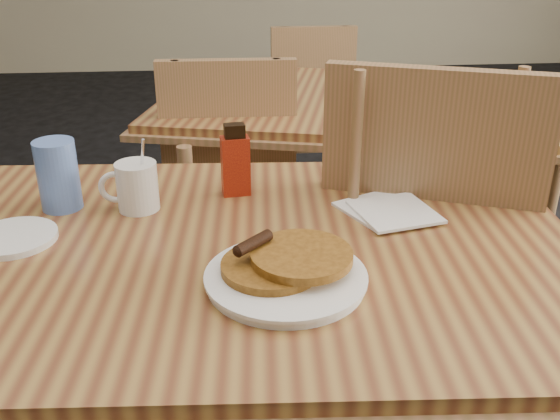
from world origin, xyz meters
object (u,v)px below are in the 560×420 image
object	(u,v)px
chair_neighbor_far	(315,108)
pancake_plate	(286,272)
coffee_mug	(136,186)
chair_neighbor_near	(410,231)
main_table	(242,263)
blue_tumbler	(58,175)
chair_main_far	(231,190)
syrup_bottle	(235,162)
neighbor_table	(355,108)

from	to	relation	value
chair_neighbor_far	pancake_plate	xyz separation A→B (m)	(-0.31, -1.87, 0.26)
chair_neighbor_far	coffee_mug	bearing A→B (deg)	-111.42
chair_neighbor_near	coffee_mug	size ratio (longest dim) A/B	6.57
main_table	pancake_plate	xyz separation A→B (m)	(0.07, -0.14, 0.06)
chair_neighbor_far	chair_neighbor_near	size ratio (longest dim) A/B	0.84
main_table	blue_tumbler	bearing A→B (deg)	152.33
chair_main_far	pancake_plate	distance (m)	0.90
chair_neighbor_near	pancake_plate	distance (m)	0.57
main_table	syrup_bottle	xyz separation A→B (m)	(-0.00, 0.23, 0.11)
neighbor_table	chair_main_far	distance (m)	0.54
main_table	chair_main_far	bearing A→B (deg)	91.25
coffee_mug	main_table	bearing A→B (deg)	-38.60
neighbor_table	chair_neighbor_near	distance (m)	0.73
main_table	chair_main_far	size ratio (longest dim) A/B	1.46
pancake_plate	main_table	bearing A→B (deg)	115.80
blue_tumbler	chair_neighbor_near	bearing A→B (deg)	7.16
chair_neighbor_far	chair_neighbor_near	xyz separation A→B (m)	(0.02, -1.45, 0.10)
coffee_mug	chair_neighbor_near	bearing A→B (deg)	11.53
neighbor_table	chair_main_far	size ratio (longest dim) A/B	1.61
chair_main_far	blue_tumbler	distance (m)	0.70
coffee_mug	syrup_bottle	world-z (taller)	same
neighbor_table	blue_tumbler	distance (m)	1.13
main_table	coffee_mug	xyz separation A→B (m)	(-0.21, 0.17, 0.09)
syrup_bottle	blue_tumbler	distance (m)	0.36
chair_main_far	syrup_bottle	bearing A→B (deg)	-87.72
coffee_mug	chair_main_far	bearing A→B (deg)	72.06
neighbor_table	coffee_mug	distance (m)	1.05
neighbor_table	syrup_bottle	size ratio (longest dim) A/B	9.53
pancake_plate	coffee_mug	distance (m)	0.41
pancake_plate	chair_main_far	bearing A→B (deg)	95.49
chair_neighbor_far	chair_neighbor_near	distance (m)	1.45
chair_main_far	chair_neighbor_near	xyz separation A→B (m)	(0.42, -0.44, 0.07)
chair_neighbor_near	blue_tumbler	size ratio (longest dim) A/B	7.16
neighbor_table	chair_neighbor_far	size ratio (longest dim) A/B	1.73
chair_neighbor_near	pancake_plate	size ratio (longest dim) A/B	3.87
chair_main_far	pancake_plate	bearing A→B (deg)	-83.61
neighbor_table	pancake_plate	distance (m)	1.20
main_table	chair_neighbor_far	size ratio (longest dim) A/B	1.56
chair_main_far	pancake_plate	size ratio (longest dim) A/B	3.47
chair_main_far	pancake_plate	world-z (taller)	chair_main_far
main_table	neighbor_table	world-z (taller)	same
main_table	chair_neighbor_near	world-z (taller)	chair_neighbor_near
pancake_plate	syrup_bottle	bearing A→B (deg)	100.94
blue_tumbler	main_table	bearing A→B (deg)	-27.67
syrup_bottle	chair_neighbor_near	bearing A→B (deg)	0.54
neighbor_table	blue_tumbler	world-z (taller)	blue_tumbler
chair_main_far	syrup_bottle	size ratio (longest dim) A/B	5.91
main_table	syrup_bottle	world-z (taller)	syrup_bottle
syrup_bottle	neighbor_table	bearing A→B (deg)	54.79
coffee_mug	syrup_bottle	size ratio (longest dim) A/B	1.00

